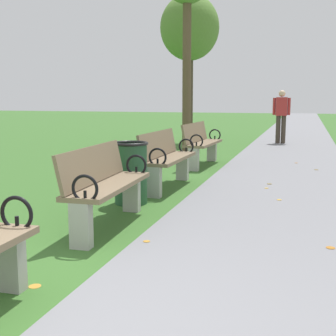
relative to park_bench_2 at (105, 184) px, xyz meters
The scene contains 8 objects.
paved_walkway 15.57m from the park_bench_2, 83.58° to the left, with size 2.48×44.00×0.02m, color slate.
park_bench_2 is the anchor object (origin of this frame).
park_bench_3 2.32m from the park_bench_2, 90.00° to the left, with size 0.50×1.61×0.90m.
park_bench_4 4.81m from the park_bench_2, 90.00° to the left, with size 0.54×1.62×0.90m.
tree_2 10.23m from the park_bench_2, 98.75° to the left, with size 1.83×1.83×4.57m.
pedestrian_walking 10.05m from the park_bench_2, 82.22° to the left, with size 0.53×0.24×1.62m.
trash_bin 1.16m from the park_bench_2, 97.29° to the left, with size 0.48×0.48×0.84m.
scattered_leaves 1.50m from the park_bench_2, 62.07° to the left, with size 3.93×9.81×0.02m.
Camera 1 is at (1.58, -1.98, 1.43)m, focal length 48.72 mm.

